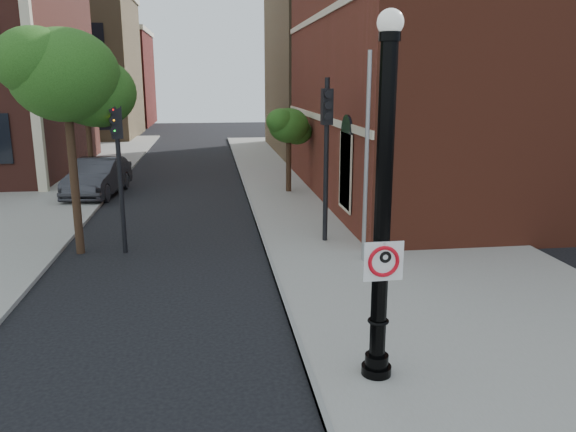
{
  "coord_description": "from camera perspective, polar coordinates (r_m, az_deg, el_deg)",
  "views": [
    {
      "loc": [
        0.48,
        -9.13,
        4.99
      ],
      "look_at": [
        2.03,
        2.0,
        2.26
      ],
      "focal_mm": 35.0,
      "sensor_mm": 36.0,
      "label": 1
    }
  ],
  "objects": [
    {
      "name": "ground",
      "position": [
        10.42,
        -9.91,
        -15.21
      ],
      "size": [
        120.0,
        120.0,
        0.0
      ],
      "primitive_type": "plane",
      "color": "black",
      "rests_on": "ground"
    },
    {
      "name": "sidewalk_right",
      "position": [
        20.52,
        7.94,
        -0.41
      ],
      "size": [
        8.0,
        60.0,
        0.12
      ],
      "primitive_type": "cube",
      "color": "gray",
      "rests_on": "ground"
    },
    {
      "name": "sidewalk_left",
      "position": [
        29.16,
        -26.78,
        2.43
      ],
      "size": [
        10.0,
        50.0,
        0.12
      ],
      "primitive_type": "cube",
      "color": "gray",
      "rests_on": "ground"
    },
    {
      "name": "curb_edge",
      "position": [
        19.82,
        -3.12,
        -0.76
      ],
      "size": [
        0.1,
        60.0,
        0.14
      ],
      "primitive_type": "cube",
      "color": "gray",
      "rests_on": "ground"
    },
    {
      "name": "brick_wall_building",
      "position": [
        27.89,
        26.87,
        14.83
      ],
      "size": [
        22.3,
        16.3,
        12.5
      ],
      "color": "maroon",
      "rests_on": "ground"
    },
    {
      "name": "bg_building_tan_a",
      "position": [
        54.59,
        -21.79,
        13.75
      ],
      "size": [
        12.0,
        12.0,
        12.0
      ],
      "primitive_type": "cube",
      "color": "olive",
      "rests_on": "ground"
    },
    {
      "name": "bg_building_red",
      "position": [
        68.28,
        -18.95,
        12.93
      ],
      "size": [
        12.0,
        12.0,
        10.0
      ],
      "primitive_type": "cube",
      "color": "maroon",
      "rests_on": "ground"
    },
    {
      "name": "bg_building_tan_b",
      "position": [
        42.15,
        14.26,
        15.96
      ],
      "size": [
        22.0,
        14.0,
        14.0
      ],
      "primitive_type": "cube",
      "color": "olive",
      "rests_on": "ground"
    },
    {
      "name": "lamppost",
      "position": [
        9.06,
        9.55,
        -0.68
      ],
      "size": [
        0.51,
        0.51,
        6.02
      ],
      "color": "black",
      "rests_on": "ground"
    },
    {
      "name": "no_parking_sign",
      "position": [
        9.08,
        9.69,
        -4.52
      ],
      "size": [
        0.65,
        0.07,
        0.65
      ],
      "rotation": [
        0.0,
        0.0,
        0.02
      ],
      "color": "white",
      "rests_on": "ground"
    },
    {
      "name": "parked_car",
      "position": [
        26.2,
        -18.76,
        3.76
      ],
      "size": [
        2.34,
        5.18,
        1.65
      ],
      "primitive_type": "imported",
      "rotation": [
        0.0,
        0.0,
        -0.12
      ],
      "color": "#2C2B30",
      "rests_on": "ground"
    },
    {
      "name": "traffic_signal_left",
      "position": [
        16.8,
        -16.91,
        6.66
      ],
      "size": [
        0.36,
        0.41,
        4.63
      ],
      "rotation": [
        0.0,
        0.0,
        0.32
      ],
      "color": "black",
      "rests_on": "ground"
    },
    {
      "name": "traffic_signal_right",
      "position": [
        16.99,
        3.94,
        8.29
      ],
      "size": [
        0.33,
        0.42,
        5.07
      ],
      "rotation": [
        0.0,
        0.0,
        0.05
      ],
      "color": "black",
      "rests_on": "ground"
    },
    {
      "name": "utility_pole",
      "position": [
        15.17,
        7.97,
        5.47
      ],
      "size": [
        0.11,
        0.11,
        5.74
      ],
      "primitive_type": "cylinder",
      "color": "#999999",
      "rests_on": "ground"
    },
    {
      "name": "street_tree_a",
      "position": [
        17.1,
        -21.54,
        12.94
      ],
      "size": [
        3.55,
        3.21,
        6.4
      ],
      "color": "#302013",
      "rests_on": "ground"
    },
    {
      "name": "street_tree_b",
      "position": [
        27.12,
        -19.72,
        10.69
      ],
      "size": [
        2.79,
        2.52,
        5.03
      ],
      "color": "#302013",
      "rests_on": "ground"
    },
    {
      "name": "street_tree_c",
      "position": [
        25.0,
        0.11,
        9.05
      ],
      "size": [
        2.12,
        1.91,
        3.81
      ],
      "color": "#302013",
      "rests_on": "ground"
    }
  ]
}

